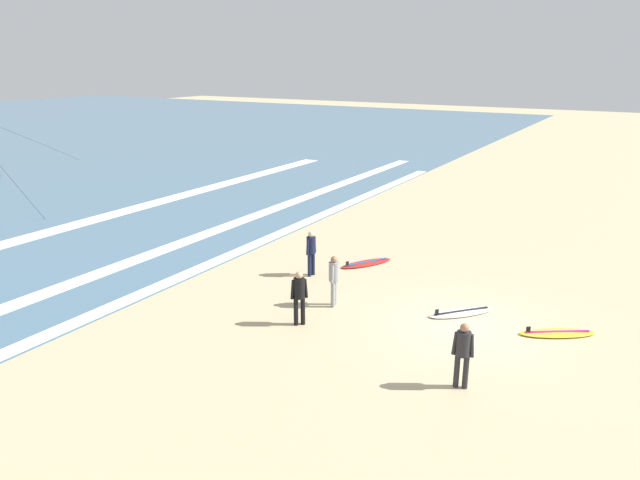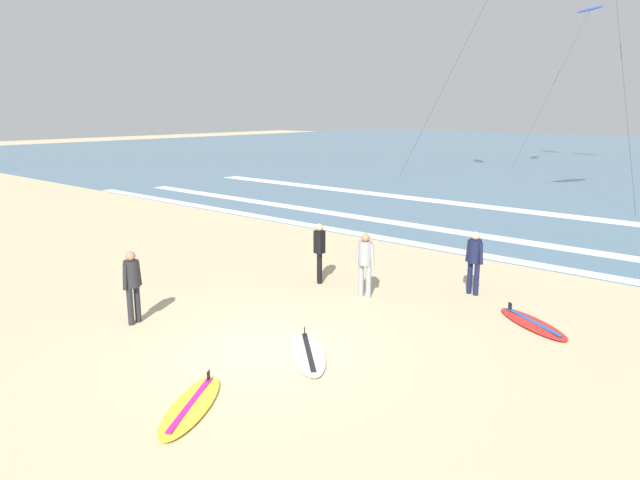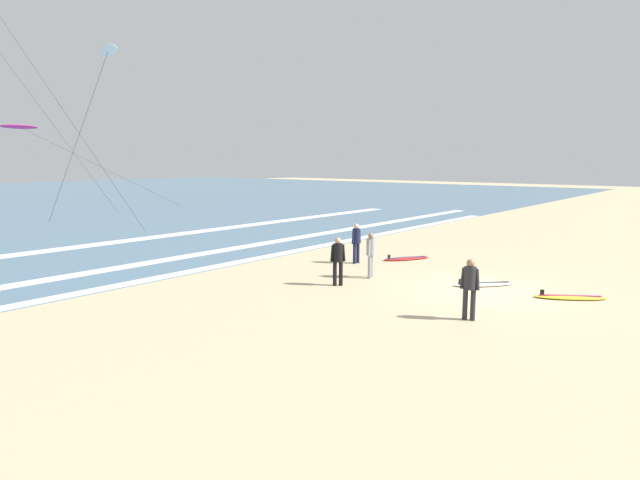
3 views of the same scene
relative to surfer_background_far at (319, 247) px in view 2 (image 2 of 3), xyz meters
The scene contains 12 objects.
ground_plane 4.72m from the surfer_background_far, 61.77° to the right, with size 160.00×160.00×0.00m, color tan.
wave_foam_shoreline 5.88m from the surfer_background_far, 73.82° to the left, with size 45.24×0.62×0.01m, color white.
wave_foam_mid_break 9.16m from the surfer_background_far, 65.19° to the left, with size 47.48×0.79×0.01m, color white.
wave_foam_outer_break 14.51m from the surfer_background_far, 82.85° to the left, with size 45.28×1.08×0.01m, color white.
surfer_background_far is the anchor object (origin of this frame).
surfer_left_near 5.05m from the surfer_background_far, 100.75° to the right, with size 0.32×0.52×1.60m.
surfer_left_far 3.96m from the surfer_background_far, 26.37° to the left, with size 0.52×0.32×1.60m.
surfer_foreground_main 1.67m from the surfer_background_far, ahead, with size 0.52×0.32×1.60m.
surfboard_foreground_flat 5.67m from the surfer_background_far, ahead, with size 2.11×1.59×0.25m.
surfboard_right_spare 7.16m from the surfer_background_far, 64.69° to the right, with size 1.64×2.09×0.25m.
surfboard_left_pile 4.91m from the surfer_background_far, 50.84° to the right, with size 1.97×1.85×0.25m.
kite_blue_low_near 42.14m from the surfer_background_far, 99.82° to the left, with size 3.29×10.03×12.37m.
Camera 2 is at (7.94, -7.33, 4.57)m, focal length 33.39 mm.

